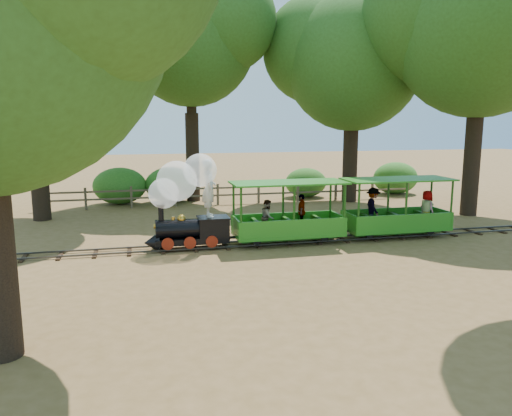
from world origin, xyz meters
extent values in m
plane|color=olive|center=(0.00, 0.00, 0.00)|extent=(90.00, 90.00, 0.00)
cube|color=#3F3D3A|center=(0.00, -0.30, 0.08)|extent=(22.00, 0.05, 0.05)
cube|color=#3F3D3A|center=(0.00, 0.30, 0.08)|extent=(22.00, 0.05, 0.05)
cube|color=#382314|center=(0.00, 0.00, 0.03)|extent=(0.12, 1.00, 0.05)
cube|color=#382314|center=(-5.00, 0.00, 0.03)|extent=(0.12, 1.00, 0.05)
cube|color=#382314|center=(5.00, 0.00, 0.03)|extent=(0.12, 1.00, 0.05)
cube|color=black|center=(-3.08, 0.00, 0.29)|extent=(2.28, 0.73, 0.19)
cylinder|color=black|center=(-3.44, 0.00, 0.67)|extent=(1.45, 0.58, 0.58)
cylinder|color=black|center=(-4.01, 0.00, 1.19)|extent=(0.17, 0.17, 0.46)
sphere|color=gold|center=(-3.39, 0.00, 0.98)|extent=(0.27, 0.27, 0.27)
cylinder|color=gold|center=(-3.65, 0.00, 1.00)|extent=(0.10, 0.10, 0.10)
cube|color=black|center=(-2.41, 0.00, 0.67)|extent=(0.93, 0.73, 0.57)
cube|color=black|center=(-2.41, 0.00, 0.97)|extent=(0.99, 0.79, 0.04)
cone|color=black|center=(-4.32, 0.00, 0.27)|extent=(0.47, 0.66, 0.66)
cylinder|color=gold|center=(-4.20, 0.00, 0.77)|extent=(0.10, 0.15, 0.15)
cylinder|color=maroon|center=(-3.86, -0.37, 0.29)|extent=(0.37, 0.06, 0.37)
cylinder|color=maroon|center=(-3.86, 0.37, 0.29)|extent=(0.37, 0.06, 0.37)
cylinder|color=maroon|center=(-3.18, -0.37, 0.29)|extent=(0.37, 0.06, 0.37)
cylinder|color=maroon|center=(-3.18, 0.37, 0.29)|extent=(0.37, 0.06, 0.37)
cylinder|color=maroon|center=(-2.51, -0.37, 0.29)|extent=(0.37, 0.06, 0.37)
cylinder|color=maroon|center=(-2.51, 0.37, 0.29)|extent=(0.37, 0.06, 0.37)
sphere|color=white|center=(-3.91, 0.05, 1.78)|extent=(0.93, 0.93, 0.93)
sphere|color=white|center=(-3.49, 0.10, 2.14)|extent=(1.24, 1.24, 1.24)
sphere|color=white|center=(-2.77, 0.15, 2.45)|extent=(1.04, 1.04, 1.04)
imported|color=silver|center=(-2.51, 0.08, 1.90)|extent=(0.44, 0.67, 1.81)
cube|color=#29831C|center=(0.06, 0.00, 0.33)|extent=(3.56, 1.36, 0.10)
cube|color=#1D5112|center=(0.06, 0.00, 0.20)|extent=(3.20, 0.52, 0.15)
cube|color=#29831C|center=(0.06, -0.64, 0.64)|extent=(3.56, 0.06, 0.52)
cube|color=#29831C|center=(0.06, 0.64, 0.64)|extent=(3.56, 0.06, 0.52)
cube|color=#29831C|center=(0.06, 0.00, 2.00)|extent=(3.71, 1.52, 0.05)
cylinder|color=#1D5112|center=(-1.63, -0.62, 1.17)|extent=(0.07, 0.07, 1.67)
cylinder|color=#1D5112|center=(-1.63, 0.62, 1.17)|extent=(0.07, 0.07, 1.67)
cylinder|color=#1D5112|center=(1.76, -0.62, 1.17)|extent=(0.07, 0.07, 1.67)
cylinder|color=#1D5112|center=(1.76, 0.62, 1.17)|extent=(0.07, 0.07, 1.67)
cube|color=#1D5112|center=(-1.00, 0.00, 0.59)|extent=(0.13, 1.15, 0.42)
cube|color=#1D5112|center=(0.06, 0.00, 0.59)|extent=(0.13, 1.15, 0.42)
cube|color=#1D5112|center=(1.13, 0.00, 0.59)|extent=(0.13, 1.15, 0.42)
cylinder|color=black|center=(-1.07, -0.36, 0.25)|extent=(0.29, 0.06, 0.29)
cylinder|color=black|center=(-1.07, 0.36, 0.25)|extent=(0.29, 0.06, 0.29)
cylinder|color=black|center=(1.20, -0.36, 0.25)|extent=(0.29, 0.06, 0.29)
cylinder|color=black|center=(1.20, 0.36, 0.25)|extent=(0.29, 0.06, 0.29)
imported|color=gray|center=(-0.66, -0.12, 0.94)|extent=(0.60, 0.66, 1.11)
imported|color=gray|center=(0.64, 0.38, 0.97)|extent=(0.51, 0.75, 1.18)
cube|color=#29831C|center=(3.94, 0.00, 0.33)|extent=(3.56, 1.36, 0.10)
cube|color=#1D5112|center=(3.94, 0.00, 0.20)|extent=(3.20, 0.52, 0.15)
cube|color=#29831C|center=(3.94, -0.64, 0.64)|extent=(3.56, 0.06, 0.52)
cube|color=#29831C|center=(3.94, 0.64, 0.64)|extent=(3.56, 0.06, 0.52)
cube|color=#29831C|center=(3.94, 0.00, 2.00)|extent=(3.71, 1.52, 0.05)
cylinder|color=#1D5112|center=(2.25, -0.62, 1.17)|extent=(0.07, 0.07, 1.67)
cylinder|color=#1D5112|center=(2.25, 0.62, 1.17)|extent=(0.07, 0.07, 1.67)
cylinder|color=#1D5112|center=(5.64, -0.62, 1.17)|extent=(0.07, 0.07, 1.67)
cylinder|color=#1D5112|center=(5.64, 0.62, 1.17)|extent=(0.07, 0.07, 1.67)
cube|color=#1D5112|center=(2.88, 0.00, 0.59)|extent=(0.13, 1.15, 0.42)
cube|color=#1D5112|center=(3.94, 0.00, 0.59)|extent=(0.13, 1.15, 0.42)
cube|color=#1D5112|center=(5.01, 0.00, 0.59)|extent=(0.13, 1.15, 0.42)
cylinder|color=black|center=(2.80, -0.36, 0.25)|extent=(0.29, 0.06, 0.29)
cylinder|color=black|center=(2.80, 0.36, 0.25)|extent=(0.29, 0.06, 0.29)
cylinder|color=black|center=(5.08, -0.36, 0.25)|extent=(0.29, 0.06, 0.29)
cylinder|color=black|center=(5.08, 0.36, 0.25)|extent=(0.29, 0.06, 0.29)
imported|color=gray|center=(3.15, 0.19, 1.05)|extent=(0.63, 0.93, 1.34)
imported|color=gray|center=(4.88, -0.35, 1.01)|extent=(0.49, 0.67, 1.26)
cylinder|color=#2D2116|center=(-8.50, 6.00, 1.74)|extent=(0.70, 0.70, 3.49)
cylinder|color=#2D2116|center=(-8.50, 6.00, 4.48)|extent=(0.52, 0.53, 1.99)
sphere|color=#2C4F18|center=(-8.50, 6.00, 6.50)|extent=(6.81, 6.81, 6.81)
sphere|color=#2C4F18|center=(-6.80, 4.98, 7.35)|extent=(5.11, 5.11, 5.11)
cylinder|color=#2D2116|center=(-2.00, 9.50, 2.16)|extent=(0.66, 0.66, 4.32)
cylinder|color=#2D2116|center=(-2.00, 9.50, 5.56)|extent=(0.50, 0.50, 2.47)
sphere|color=#2C4F18|center=(-2.00, 9.50, 7.73)|extent=(6.28, 6.28, 6.28)
sphere|color=#2C4F18|center=(-0.43, 8.56, 8.52)|extent=(4.71, 4.71, 4.71)
sphere|color=#2C4F18|center=(-3.41, 10.60, 8.36)|extent=(5.02, 5.02, 5.02)
cylinder|color=#2D2116|center=(5.50, 7.50, 1.82)|extent=(0.72, 0.72, 3.64)
cylinder|color=#2D2116|center=(5.50, 7.50, 4.68)|extent=(0.54, 0.54, 2.08)
sphere|color=#2C4F18|center=(5.50, 7.50, 6.70)|extent=(6.51, 6.51, 6.51)
sphere|color=#2C4F18|center=(7.13, 6.52, 7.52)|extent=(4.89, 4.89, 4.89)
sphere|color=#2C4F18|center=(4.03, 8.64, 7.35)|extent=(5.21, 5.21, 5.21)
cylinder|color=#2D2116|center=(9.00, 3.00, 2.08)|extent=(0.68, 0.68, 4.16)
cylinder|color=#2D2116|center=(9.00, 3.00, 5.34)|extent=(0.51, 0.51, 2.37)
sphere|color=#2C4F18|center=(9.00, 3.00, 7.59)|extent=(7.07, 7.07, 7.07)
sphere|color=#2C4F18|center=(7.41, 4.24, 8.30)|extent=(5.66, 5.66, 5.66)
cube|color=brown|center=(-9.00, 8.00, 0.50)|extent=(0.10, 0.10, 1.00)
cube|color=brown|center=(-7.00, 8.00, 0.50)|extent=(0.10, 0.10, 1.00)
cube|color=brown|center=(-5.00, 8.00, 0.50)|extent=(0.10, 0.10, 1.00)
cube|color=brown|center=(-3.00, 8.00, 0.50)|extent=(0.10, 0.10, 1.00)
cube|color=brown|center=(-1.00, 8.00, 0.50)|extent=(0.10, 0.10, 1.00)
cube|color=brown|center=(1.00, 8.00, 0.50)|extent=(0.10, 0.10, 1.00)
cube|color=brown|center=(3.00, 8.00, 0.50)|extent=(0.10, 0.10, 1.00)
cube|color=brown|center=(5.00, 8.00, 0.50)|extent=(0.10, 0.10, 1.00)
cube|color=brown|center=(7.00, 8.00, 0.50)|extent=(0.10, 0.10, 1.00)
cube|color=brown|center=(9.00, 8.00, 0.50)|extent=(0.10, 0.10, 1.00)
cube|color=brown|center=(0.00, 8.00, 0.80)|extent=(18.00, 0.06, 0.08)
cube|color=brown|center=(0.00, 8.00, 0.45)|extent=(18.00, 0.06, 0.08)
ellipsoid|color=#2D6B1E|center=(-5.54, 9.30, 0.88)|extent=(2.53, 1.95, 1.75)
ellipsoid|color=#2D6B1E|center=(-3.13, 9.30, 0.86)|extent=(2.49, 1.92, 1.72)
ellipsoid|color=#2D6B1E|center=(3.85, 9.30, 0.76)|extent=(2.20, 1.69, 1.52)
ellipsoid|color=#2D6B1E|center=(9.00, 9.30, 0.87)|extent=(2.50, 1.92, 1.73)
camera|label=1|loc=(-4.62, -15.27, 4.00)|focal=35.00mm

